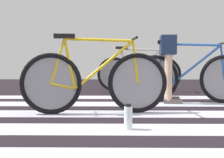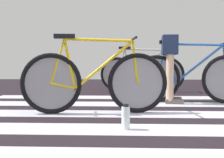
% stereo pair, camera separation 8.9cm
% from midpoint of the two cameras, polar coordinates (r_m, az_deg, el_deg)
% --- Properties ---
extents(ground, '(18.00, 14.00, 0.02)m').
position_cam_midpoint_polar(ground, '(3.00, 12.21, -8.50)').
color(ground, black).
extents(crosswalk_markings, '(5.48, 4.23, 0.00)m').
position_cam_midpoint_polar(crosswalk_markings, '(2.99, 12.09, -8.31)').
color(crosswalk_markings, silver).
rests_on(crosswalk_markings, ground).
extents(bicycle_1_of_3, '(1.73, 0.52, 0.93)m').
position_cam_midpoint_polar(bicycle_1_of_3, '(3.29, -4.36, -0.43)').
color(bicycle_1_of_3, black).
rests_on(bicycle_1_of_3, ground).
extents(bicycle_2_of_3, '(1.73, 0.52, 0.93)m').
position_cam_midpoint_polar(bicycle_2_of_3, '(4.31, 14.84, 0.38)').
color(bicycle_2_of_3, black).
rests_on(bicycle_2_of_3, ground).
extents(cyclist_2_of_3, '(0.34, 0.43, 1.00)m').
position_cam_midpoint_polar(cyclist_2_of_3, '(4.27, 10.76, 3.92)').
color(cyclist_2_of_3, beige).
rests_on(cyclist_2_of_3, ground).
extents(bicycle_3_of_3, '(1.73, 0.52, 0.93)m').
position_cam_midpoint_polar(bicycle_3_of_3, '(5.79, 4.92, 1.23)').
color(bicycle_3_of_3, black).
rests_on(bicycle_3_of_3, ground).
extents(water_bottle, '(0.07, 0.07, 0.23)m').
position_cam_midpoint_polar(water_bottle, '(2.53, 2.32, -7.87)').
color(water_bottle, white).
rests_on(water_bottle, ground).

